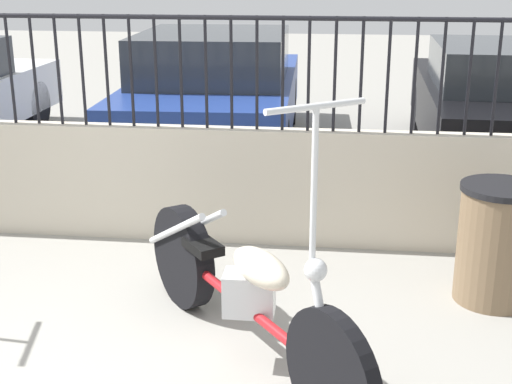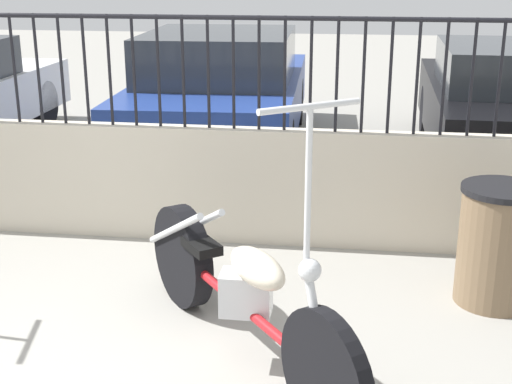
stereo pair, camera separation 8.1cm
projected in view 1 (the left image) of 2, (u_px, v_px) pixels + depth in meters
low_wall at (149, 182)px, 5.77m from camera, size 10.99×0.18×0.93m
fence_railing at (143, 53)px, 5.45m from camera, size 10.99×0.04×0.86m
motorcycle_red at (234, 286)px, 4.06m from camera, size 1.51×1.92×1.59m
trash_bin at (497, 243)px, 4.68m from camera, size 0.54×0.54×0.80m
car_blue at (216, 91)px, 8.51m from camera, size 2.00×4.38×1.40m
car_black at (508, 103)px, 7.86m from camera, size 1.97×4.11×1.34m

